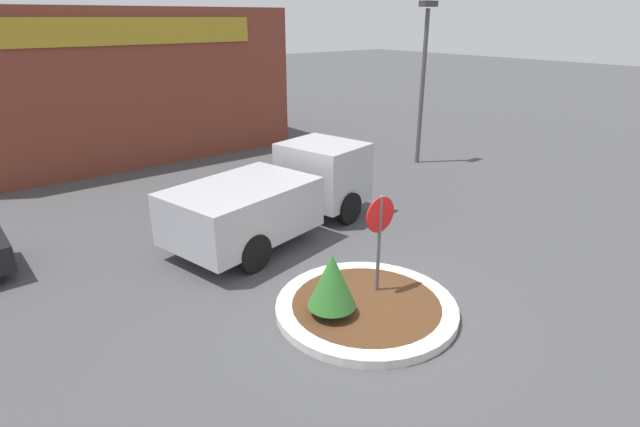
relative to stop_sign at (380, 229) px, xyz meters
name	(u,v)px	position (x,y,z in m)	size (l,w,h in m)	color
ground_plane	(366,311)	(-0.52, -0.25, -1.52)	(120.00, 120.00, 0.00)	#474749
traffic_island	(366,307)	(-0.52, -0.25, -1.43)	(3.52, 3.52, 0.17)	beige
stop_sign	(380,229)	(0.00, 0.00, 0.00)	(0.72, 0.07, 2.19)	#4C4C51
island_shrub	(332,280)	(-1.28, -0.10, -0.64)	(0.91, 0.91, 1.23)	brown
utility_truck	(278,194)	(0.29, 3.96, -0.44)	(6.15, 3.40, 2.06)	#B2B2B7
storefront_building	(118,83)	(0.09, 15.14, 1.33)	(12.53, 6.07, 5.69)	brown
light_pole	(424,71)	(8.42, 6.28, 1.96)	(0.70, 0.30, 5.87)	#4C4C51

